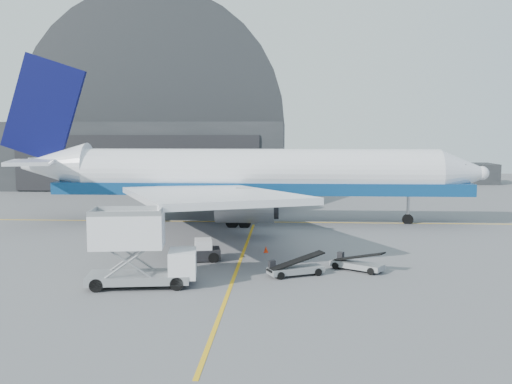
# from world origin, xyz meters

# --- Properties ---
(ground) EXTENTS (200.00, 200.00, 0.00)m
(ground) POSITION_xyz_m (0.00, 0.00, 0.00)
(ground) COLOR #565659
(ground) RESTS_ON ground
(taxi_lines) EXTENTS (80.00, 42.12, 0.02)m
(taxi_lines) POSITION_xyz_m (0.00, 12.67, 0.01)
(taxi_lines) COLOR gold
(taxi_lines) RESTS_ON ground
(hangar) EXTENTS (50.00, 28.30, 28.00)m
(hangar) POSITION_xyz_m (-22.00, 64.95, 9.54)
(hangar) COLOR black
(hangar) RESTS_ON ground
(distant_bldg_a) EXTENTS (14.00, 8.00, 4.00)m
(distant_bldg_a) POSITION_xyz_m (38.00, 72.00, 0.00)
(distant_bldg_a) COLOR black
(distant_bldg_a) RESTS_ON ground
(airliner) EXTENTS (55.15, 53.48, 19.35)m
(airliner) POSITION_xyz_m (-1.58, 19.61, 5.42)
(airliner) COLOR white
(airliner) RESTS_ON ground
(catering_truck) EXTENTS (7.43, 3.57, 4.91)m
(catering_truck) POSITION_xyz_m (-6.16, -7.79, 2.48)
(catering_truck) COLOR gray
(catering_truck) RESTS_ON ground
(pushback_tug) EXTENTS (4.12, 2.87, 1.75)m
(pushback_tug) POSITION_xyz_m (-3.42, 0.14, 0.66)
(pushback_tug) COLOR black
(pushback_tug) RESTS_ON ground
(belt_loader_a) EXTENTS (4.26, 2.89, 1.63)m
(belt_loader_a) POSITION_xyz_m (4.32, -4.32, 0.50)
(belt_loader_a) COLOR gray
(belt_loader_a) RESTS_ON ground
(belt_loader_b) EXTENTS (4.02, 3.25, 1.60)m
(belt_loader_b) POSITION_xyz_m (8.89, -2.50, 0.49)
(belt_loader_b) COLOR gray
(belt_loader_b) RESTS_ON ground
(traffic_cone) EXTENTS (0.39, 0.39, 0.56)m
(traffic_cone) POSITION_xyz_m (1.93, 3.46, 0.26)
(traffic_cone) COLOR red
(traffic_cone) RESTS_ON ground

